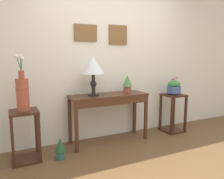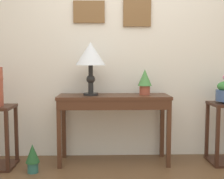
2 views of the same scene
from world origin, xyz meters
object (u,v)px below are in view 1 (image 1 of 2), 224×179
(potted_plant_on_console, at_px, (127,83))
(potted_plant_floor, at_px, (60,147))
(pedestal_stand_left, at_px, (25,136))
(flower_vase_tall_left, at_px, (22,91))
(planter_bowl_wide_right, at_px, (174,87))
(table_lamp, at_px, (93,67))
(console_table, at_px, (109,102))
(pedestal_stand_right, at_px, (173,113))

(potted_plant_on_console, height_order, potted_plant_floor, potted_plant_on_console)
(pedestal_stand_left, distance_m, potted_plant_floor, 0.48)
(flower_vase_tall_left, height_order, planter_bowl_wide_right, flower_vase_tall_left)
(potted_plant_on_console, bearing_deg, table_lamp, -176.93)
(console_table, relative_size, table_lamp, 2.11)
(table_lamp, xyz_separation_m, pedestal_stand_right, (1.51, -0.05, -0.86))
(console_table, bearing_deg, potted_plant_floor, -162.70)
(console_table, xyz_separation_m, pedestal_stand_left, (-1.26, -0.09, -0.32))
(table_lamp, xyz_separation_m, flower_vase_tall_left, (-1.00, -0.12, -0.27))
(console_table, relative_size, potted_plant_floor, 4.09)
(flower_vase_tall_left, distance_m, planter_bowl_wide_right, 2.51)
(console_table, height_order, potted_plant_on_console, potted_plant_on_console)
(console_table, xyz_separation_m, table_lamp, (-0.25, 0.02, 0.54))
(pedestal_stand_left, bearing_deg, console_table, 4.32)
(table_lamp, bearing_deg, planter_bowl_wide_right, -2.01)
(pedestal_stand_left, distance_m, pedestal_stand_right, 2.51)
(potted_plant_on_console, distance_m, pedestal_stand_left, 1.72)
(flower_vase_tall_left, bearing_deg, potted_plant_floor, -21.95)
(potted_plant_on_console, distance_m, potted_plant_floor, 1.45)
(table_lamp, height_order, planter_bowl_wide_right, table_lamp)
(flower_vase_tall_left, bearing_deg, pedestal_stand_right, 1.50)
(table_lamp, bearing_deg, potted_plant_floor, -154.02)
(console_table, xyz_separation_m, pedestal_stand_right, (1.26, -0.03, -0.32))
(potted_plant_on_console, bearing_deg, potted_plant_floor, -165.04)
(potted_plant_floor, bearing_deg, table_lamp, 25.98)
(table_lamp, xyz_separation_m, potted_plant_on_console, (0.60, 0.03, -0.27))
(pedestal_stand_left, bearing_deg, pedestal_stand_right, 1.50)
(table_lamp, height_order, potted_plant_floor, table_lamp)
(flower_vase_tall_left, bearing_deg, planter_bowl_wide_right, 1.51)
(table_lamp, relative_size, potted_plant_floor, 1.94)
(pedestal_stand_left, height_order, potted_plant_floor, pedestal_stand_left)
(flower_vase_tall_left, bearing_deg, table_lamp, 6.78)
(pedestal_stand_right, height_order, potted_plant_floor, pedestal_stand_right)
(console_table, height_order, potted_plant_floor, console_table)
(potted_plant_on_console, distance_m, planter_bowl_wide_right, 0.92)
(table_lamp, bearing_deg, flower_vase_tall_left, -173.22)
(planter_bowl_wide_right, bearing_deg, potted_plant_on_console, 174.61)
(pedestal_stand_right, xyz_separation_m, potted_plant_floor, (-2.10, -0.23, -0.18))
(potted_plant_on_console, xyz_separation_m, potted_plant_floor, (-1.19, -0.32, -0.76))
(console_table, distance_m, flower_vase_tall_left, 1.29)
(table_lamp, relative_size, potted_plant_on_console, 2.04)
(console_table, height_order, pedestal_stand_right, console_table)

